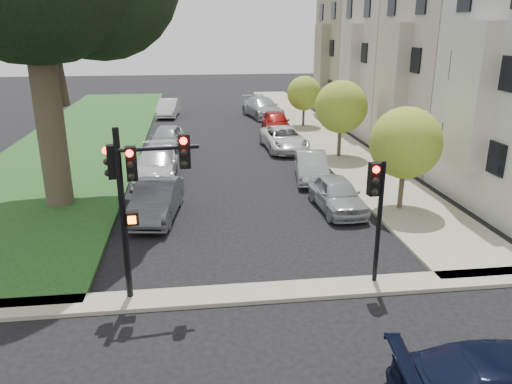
{
  "coord_description": "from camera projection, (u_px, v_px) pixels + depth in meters",
  "views": [
    {
      "loc": [
        -1.95,
        -10.06,
        7.03
      ],
      "look_at": [
        0.0,
        5.0,
        2.0
      ],
      "focal_mm": 35.0,
      "sensor_mm": 36.0,
      "label": 1
    }
  ],
  "objects": [
    {
      "name": "ground",
      "position": [
        283.0,
        336.0,
        11.92
      ],
      "size": [
        140.0,
        140.0,
        0.0
      ],
      "primitive_type": "plane",
      "color": "black",
      "rests_on": "ground"
    },
    {
      "name": "grass_strip",
      "position": [
        87.0,
        137.0,
        33.4
      ],
      "size": [
        8.0,
        44.0,
        0.12
      ],
      "primitive_type": "cube",
      "color": "#1A4316",
      "rests_on": "ground"
    },
    {
      "name": "sidewalk_right",
      "position": [
        316.0,
        131.0,
        35.32
      ],
      "size": [
        3.5,
        44.0,
        0.12
      ],
      "primitive_type": "cube",
      "color": "gray",
      "rests_on": "ground"
    },
    {
      "name": "sidewalk_cross",
      "position": [
        270.0,
        292.0,
        13.78
      ],
      "size": [
        60.0,
        1.0,
        0.12
      ],
      "primitive_type": "cube",
      "color": "gray",
      "rests_on": "ground"
    },
    {
      "name": "house_b",
      "position": [
        468.0,
        29.0,
        25.85
      ],
      "size": [
        7.7,
        7.55,
        15.97
      ],
      "color": "#9B9587",
      "rests_on": "ground"
    },
    {
      "name": "house_c",
      "position": [
        408.0,
        29.0,
        32.91
      ],
      "size": [
        7.7,
        7.55,
        15.97
      ],
      "color": "#BEBEBE",
      "rests_on": "ground"
    },
    {
      "name": "house_d",
      "position": [
        369.0,
        28.0,
        39.97
      ],
      "size": [
        7.7,
        7.55,
        15.97
      ],
      "color": "gray",
      "rests_on": "ground"
    },
    {
      "name": "small_tree_a",
      "position": [
        406.0,
        143.0,
        19.23
      ],
      "size": [
        2.79,
        2.79,
        4.18
      ],
      "color": "#3F3628",
      "rests_on": "ground"
    },
    {
      "name": "small_tree_b",
      "position": [
        341.0,
        107.0,
        27.3
      ],
      "size": [
        2.88,
        2.88,
        4.33
      ],
      "color": "#3F3628",
      "rests_on": "ground"
    },
    {
      "name": "small_tree_c",
      "position": [
        304.0,
        93.0,
        36.07
      ],
      "size": [
        2.48,
        2.48,
        3.72
      ],
      "color": "#3F3628",
      "rests_on": "ground"
    },
    {
      "name": "traffic_signal_main",
      "position": [
        136.0,
        184.0,
        12.58
      ],
      "size": [
        2.31,
        0.6,
        4.72
      ],
      "color": "black",
      "rests_on": "ground"
    },
    {
      "name": "traffic_signal_secondary",
      "position": [
        376.0,
        201.0,
        13.55
      ],
      "size": [
        0.47,
        0.38,
        3.64
      ],
      "color": "black",
      "rests_on": "ground"
    },
    {
      "name": "car_parked_0",
      "position": [
        337.0,
        194.0,
        19.97
      ],
      "size": [
        1.74,
        3.99,
        1.34
      ],
      "primitive_type": "imported",
      "rotation": [
        0.0,
        0.0,
        0.04
      ],
      "color": "#999BA0",
      "rests_on": "ground"
    },
    {
      "name": "car_parked_1",
      "position": [
        311.0,
        166.0,
        24.0
      ],
      "size": [
        1.99,
        4.19,
        1.33
      ],
      "primitive_type": "imported",
      "rotation": [
        0.0,
        0.0,
        -0.15
      ],
      "color": "#999BA0",
      "rests_on": "ground"
    },
    {
      "name": "car_parked_2",
      "position": [
        284.0,
        139.0,
        29.87
      ],
      "size": [
        2.48,
        4.99,
        1.36
      ],
      "primitive_type": "imported",
      "rotation": [
        0.0,
        0.0,
        0.05
      ],
      "color": "silver",
      "rests_on": "ground"
    },
    {
      "name": "car_parked_3",
      "position": [
        276.0,
        122.0,
        34.76
      ],
      "size": [
        1.93,
        4.45,
        1.49
      ],
      "primitive_type": "imported",
      "rotation": [
        0.0,
        0.0,
        -0.04
      ],
      "color": "maroon",
      "rests_on": "ground"
    },
    {
      "name": "car_parked_4",
      "position": [
        262.0,
        107.0,
        40.69
      ],
      "size": [
        3.29,
        5.82,
        1.59
      ],
      "primitive_type": "imported",
      "rotation": [
        0.0,
        0.0,
        0.2
      ],
      "color": "#999BA0",
      "rests_on": "ground"
    },
    {
      "name": "car_parked_5",
      "position": [
        156.0,
        200.0,
        19.14
      ],
      "size": [
        2.08,
        4.48,
        1.42
      ],
      "primitive_type": "imported",
      "rotation": [
        0.0,
        0.0,
        -0.14
      ],
      "color": "#3F4247",
      "rests_on": "ground"
    },
    {
      "name": "car_parked_6",
      "position": [
        156.0,
        164.0,
        24.14
      ],
      "size": [
        2.17,
        4.99,
        1.43
      ],
      "primitive_type": "imported",
      "rotation": [
        0.0,
        0.0,
        -0.03
      ],
      "color": "silver",
      "rests_on": "ground"
    },
    {
      "name": "car_parked_7",
      "position": [
        167.0,
        138.0,
        29.81
      ],
      "size": [
        2.23,
        4.44,
        1.45
      ],
      "primitive_type": "imported",
      "rotation": [
        0.0,
        0.0,
        -0.12
      ],
      "color": "#999BA0",
      "rests_on": "ground"
    },
    {
      "name": "car_parked_9",
      "position": [
        168.0,
        108.0,
        41.01
      ],
      "size": [
        1.9,
        4.42,
        1.42
      ],
      "primitive_type": "imported",
      "rotation": [
        0.0,
        0.0,
        -0.09
      ],
      "color": "silver",
      "rests_on": "ground"
    }
  ]
}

